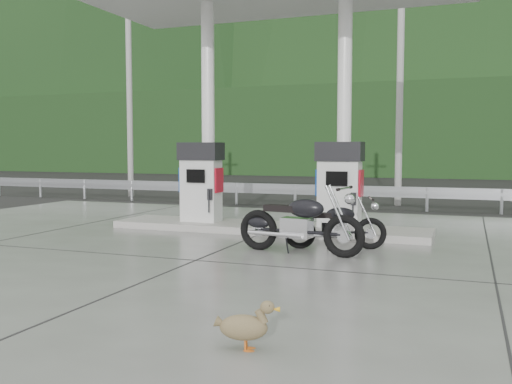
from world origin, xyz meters
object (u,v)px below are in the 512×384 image
(gas_pump_left, at_px, (201,182))
(duck, at_px, (244,328))
(motorcycle_left, at_px, (300,224))
(motorcycle_right, at_px, (335,226))
(gas_pump_right, at_px, (340,185))

(gas_pump_left, xyz_separation_m, duck, (3.85, -7.03, -0.85))
(motorcycle_left, xyz_separation_m, motorcycle_right, (0.47, 0.68, -0.11))
(gas_pump_left, distance_m, motorcycle_right, 3.89)
(motorcycle_left, bearing_deg, motorcycle_right, 62.69)
(gas_pump_left, relative_size, gas_pump_right, 1.00)
(motorcycle_right, bearing_deg, duck, -103.01)
(gas_pump_right, distance_m, duck, 7.11)
(duck, bearing_deg, motorcycle_left, 87.17)
(gas_pump_left, relative_size, duck, 3.32)
(gas_pump_left, height_order, gas_pump_right, same)
(motorcycle_right, relative_size, duck, 3.18)
(gas_pump_left, height_order, motorcycle_right, gas_pump_left)
(gas_pump_right, height_order, motorcycle_right, gas_pump_right)
(motorcycle_left, height_order, duck, motorcycle_left)
(motorcycle_right, bearing_deg, gas_pump_left, 138.00)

